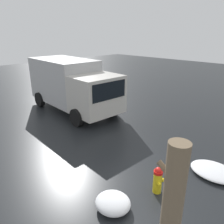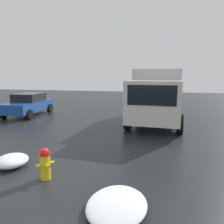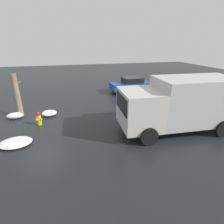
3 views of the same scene
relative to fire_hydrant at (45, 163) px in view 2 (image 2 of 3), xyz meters
The scene contains 6 objects.
ground_plane 0.43m from the fire_hydrant, 49.66° to the left, with size 60.00×60.00×0.00m, color black.
fire_hydrant is the anchor object (origin of this frame).
delivery_truck 8.22m from the fire_hydrant, 18.39° to the right, with size 6.43×2.96×2.94m.
parked_car 9.90m from the fire_hydrant, 36.21° to the left, with size 4.04×2.13×1.43m.
snow_pile_curbside 1.47m from the fire_hydrant, 70.99° to the left, with size 0.98×0.91×0.35m.
snow_pile_by_tree 2.25m from the fire_hydrant, 112.78° to the right, with size 1.54×1.20×0.21m.
Camera 2 is at (-4.73, -2.87, 2.65)m, focal length 35.00 mm.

